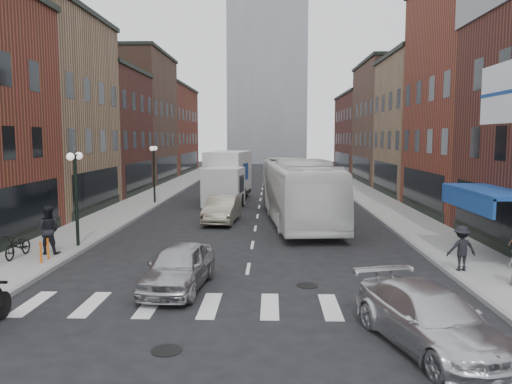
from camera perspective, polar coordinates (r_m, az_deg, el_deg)
ground at (r=17.30m, az=-1.06°, el=-9.63°), size 160.00×160.00×0.00m
sidewalk_left at (r=40.00m, az=-11.72°, el=-0.52°), size 3.00×74.00×0.15m
sidewalk_right at (r=39.64m, az=12.92°, el=-0.61°), size 3.00×74.00×0.15m
curb_left at (r=39.69m, az=-9.61°, el=-0.64°), size 0.20×74.00×0.16m
curb_right at (r=39.39m, az=10.78°, el=-0.72°), size 0.20×74.00×0.16m
crosswalk_stripes at (r=14.44m, az=-1.67°, el=-12.90°), size 12.00×2.20×0.01m
bldg_left_mid_a at (r=34.49m, az=-25.80°, el=8.02°), size 10.30×10.20×12.30m
bldg_left_mid_b at (r=43.59m, az=-19.63°, el=6.48°), size 10.30×10.20×10.30m
bldg_left_far_a at (r=54.02m, az=-15.41°, el=8.11°), size 10.30×12.20×13.30m
bldg_left_far_b at (r=67.50m, az=-11.86°, el=6.95°), size 10.30×16.20×11.30m
bldg_right_mid_a at (r=33.81m, az=26.96°, el=9.71°), size 10.30×10.20×14.30m
bldg_right_mid_b at (r=43.02m, az=21.17°, el=7.10°), size 10.30×10.20×11.30m
bldg_right_far_a at (r=53.54m, az=17.28°, el=7.54°), size 10.30×12.20×12.30m
bldg_right_far_b at (r=67.12m, az=14.06°, el=6.48°), size 10.30×16.20×10.30m
awning_blue at (r=20.86m, az=24.59°, el=-0.10°), size 1.80×5.00×0.78m
billboard_sign at (r=18.84m, az=26.50°, el=9.87°), size 1.52×3.00×3.70m
distant_tower at (r=96.76m, az=1.32°, el=18.40°), size 14.00×14.00×50.00m
streetlamp_near at (r=22.27m, az=-19.92°, el=1.20°), size 0.32×1.22×4.11m
streetlamp_far at (r=35.63m, az=-11.60°, el=3.23°), size 0.32×1.22×4.11m
bike_rack at (r=20.24m, az=-23.03°, el=-6.18°), size 0.08×0.68×0.80m
box_truck at (r=36.37m, az=-3.31°, el=1.67°), size 3.26×8.69×3.67m
transit_bus at (r=27.74m, az=4.87°, el=0.13°), size 4.15×12.95×3.55m
sedan_left_near at (r=15.96m, az=-8.83°, el=-8.43°), size 2.10×4.33×1.42m
sedan_left_far at (r=27.88m, az=-3.86°, el=-1.96°), size 1.91×4.62×1.49m
curb_car at (r=12.23m, az=19.30°, el=-13.51°), size 3.14×5.02×1.36m
parked_bicycle at (r=21.25m, az=-25.53°, el=-5.56°), size 0.66×1.76×0.92m
ped_left_solo at (r=21.33m, az=-22.66°, el=-4.00°), size 0.95×0.57×1.93m
ped_right_a at (r=18.69m, az=22.43°, el=-5.96°), size 1.05×0.59×1.56m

